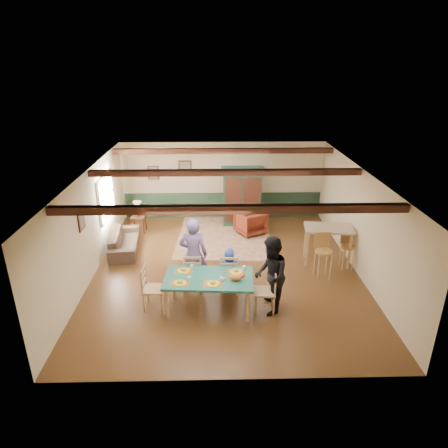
{
  "coord_description": "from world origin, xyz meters",
  "views": [
    {
      "loc": [
        -0.28,
        -9.5,
        5.28
      ],
      "look_at": [
        -0.04,
        0.49,
        1.15
      ],
      "focal_mm": 32.0,
      "sensor_mm": 36.0,
      "label": 1
    }
  ],
  "objects_px": {
    "dining_chair_end_left": "(154,288)",
    "armoire": "(242,197)",
    "person_child": "(229,270)",
    "dining_chair_end_right": "(265,290)",
    "sofa": "(124,241)",
    "counter_table": "(327,245)",
    "end_table": "(139,224)",
    "person_man": "(193,255)",
    "cat": "(236,277)",
    "dining_chair_far_right": "(229,272)",
    "person_woman": "(271,276)",
    "bar_stool_left": "(323,257)",
    "dining_table": "(209,293)",
    "table_lamp": "(138,209)",
    "dining_chair_far_left": "(194,272)",
    "armchair": "(250,222)"
  },
  "relations": [
    {
      "from": "dining_chair_end_left",
      "to": "armoire",
      "type": "distance_m",
      "value": 5.53
    },
    {
      "from": "person_child",
      "to": "armoire",
      "type": "distance_m",
      "value": 4.3
    },
    {
      "from": "dining_chair_end_right",
      "to": "sofa",
      "type": "xyz_separation_m",
      "value": [
        -3.8,
        3.21,
        -0.23
      ]
    },
    {
      "from": "person_child",
      "to": "sofa",
      "type": "bearing_deg",
      "value": -33.19
    },
    {
      "from": "counter_table",
      "to": "end_table",
      "type": "bearing_deg",
      "value": 157.5
    },
    {
      "from": "dining_chair_end_left",
      "to": "person_man",
      "type": "distance_m",
      "value": 1.26
    },
    {
      "from": "sofa",
      "to": "counter_table",
      "type": "bearing_deg",
      "value": -105.58
    },
    {
      "from": "dining_chair_end_left",
      "to": "cat",
      "type": "distance_m",
      "value": 1.89
    },
    {
      "from": "dining_chair_far_right",
      "to": "armoire",
      "type": "xyz_separation_m",
      "value": [
        0.59,
        4.32,
        0.48
      ]
    },
    {
      "from": "person_woman",
      "to": "bar_stool_left",
      "type": "distance_m",
      "value": 2.15
    },
    {
      "from": "dining_table",
      "to": "dining_chair_end_right",
      "type": "bearing_deg",
      "value": -3.71
    },
    {
      "from": "table_lamp",
      "to": "person_child",
      "type": "bearing_deg",
      "value": -52.01
    },
    {
      "from": "armoire",
      "to": "counter_table",
      "type": "height_order",
      "value": "armoire"
    },
    {
      "from": "dining_chair_far_right",
      "to": "armoire",
      "type": "relative_size",
      "value": 0.52
    },
    {
      "from": "dining_chair_end_left",
      "to": "end_table",
      "type": "height_order",
      "value": "dining_chair_end_left"
    },
    {
      "from": "cat",
      "to": "armoire",
      "type": "bearing_deg",
      "value": 88.43
    },
    {
      "from": "dining_chair_end_left",
      "to": "bar_stool_left",
      "type": "relative_size",
      "value": 0.86
    },
    {
      "from": "person_woman",
      "to": "table_lamp",
      "type": "height_order",
      "value": "person_woman"
    },
    {
      "from": "armoire",
      "to": "person_man",
      "type": "bearing_deg",
      "value": -108.36
    },
    {
      "from": "dining_chair_far_right",
      "to": "person_woman",
      "type": "relative_size",
      "value": 0.58
    },
    {
      "from": "dining_chair_end_left",
      "to": "bar_stool_left",
      "type": "height_order",
      "value": "bar_stool_left"
    },
    {
      "from": "dining_chair_end_right",
      "to": "armoire",
      "type": "distance_m",
      "value": 5.18
    },
    {
      "from": "person_woman",
      "to": "counter_table",
      "type": "bearing_deg",
      "value": 143.98
    },
    {
      "from": "table_lamp",
      "to": "bar_stool_left",
      "type": "distance_m",
      "value": 6.13
    },
    {
      "from": "counter_table",
      "to": "bar_stool_left",
      "type": "relative_size",
      "value": 1.07
    },
    {
      "from": "armoire",
      "to": "sofa",
      "type": "bearing_deg",
      "value": -150.96
    },
    {
      "from": "person_woman",
      "to": "end_table",
      "type": "bearing_deg",
      "value": -137.21
    },
    {
      "from": "cat",
      "to": "table_lamp",
      "type": "relative_size",
      "value": 0.78
    },
    {
      "from": "dining_chair_far_left",
      "to": "sofa",
      "type": "xyz_separation_m",
      "value": [
        -2.17,
        2.32,
        -0.23
      ]
    },
    {
      "from": "person_woman",
      "to": "dining_chair_far_left",
      "type": "bearing_deg",
      "value": -113.57
    },
    {
      "from": "cat",
      "to": "armoire",
      "type": "height_order",
      "value": "armoire"
    },
    {
      "from": "counter_table",
      "to": "armchair",
      "type": "bearing_deg",
      "value": 132.43
    },
    {
      "from": "dining_chair_far_left",
      "to": "person_child",
      "type": "height_order",
      "value": "person_child"
    },
    {
      "from": "person_child",
      "to": "bar_stool_left",
      "type": "relative_size",
      "value": 0.91
    },
    {
      "from": "cat",
      "to": "counter_table",
      "type": "bearing_deg",
      "value": 44.94
    },
    {
      "from": "person_woman",
      "to": "person_man",
      "type": "bearing_deg",
      "value": -115.87
    },
    {
      "from": "person_woman",
      "to": "counter_table",
      "type": "height_order",
      "value": "person_woman"
    },
    {
      "from": "cat",
      "to": "table_lamp",
      "type": "xyz_separation_m",
      "value": [
        -2.94,
        4.63,
        -0.11
      ]
    },
    {
      "from": "table_lamp",
      "to": "bar_stool_left",
      "type": "height_order",
      "value": "bar_stool_left"
    },
    {
      "from": "end_table",
      "to": "sofa",
      "type": "bearing_deg",
      "value": -98.41
    },
    {
      "from": "dining_chair_far_left",
      "to": "person_child",
      "type": "relative_size",
      "value": 0.95
    },
    {
      "from": "end_table",
      "to": "table_lamp",
      "type": "xyz_separation_m",
      "value": [
        0.0,
        0.0,
        0.53
      ]
    },
    {
      "from": "sofa",
      "to": "person_child",
      "type": "bearing_deg",
      "value": -133.08
    },
    {
      "from": "armoire",
      "to": "bar_stool_left",
      "type": "distance_m",
      "value": 4.17
    },
    {
      "from": "cat",
      "to": "person_child",
      "type": "bearing_deg",
      "value": 99.46
    },
    {
      "from": "person_child",
      "to": "armchair",
      "type": "relative_size",
      "value": 1.3
    },
    {
      "from": "dining_chair_end_right",
      "to": "table_lamp",
      "type": "xyz_separation_m",
      "value": [
        -3.6,
        4.56,
        0.29
      ]
    },
    {
      "from": "dining_chair_end_left",
      "to": "person_man",
      "type": "bearing_deg",
      "value": -43.15
    },
    {
      "from": "sofa",
      "to": "cat",
      "type": "bearing_deg",
      "value": -142.33
    },
    {
      "from": "person_child",
      "to": "table_lamp",
      "type": "height_order",
      "value": "person_child"
    }
  ]
}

